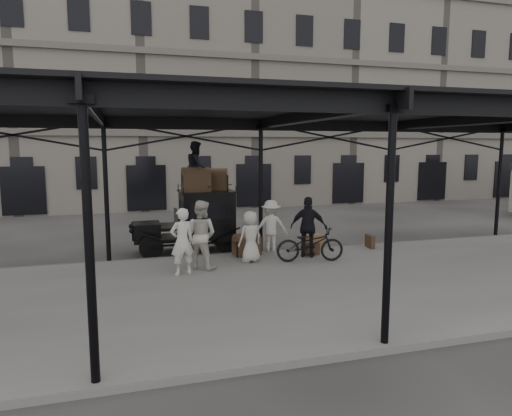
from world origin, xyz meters
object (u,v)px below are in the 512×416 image
(taxi, at_px, (198,218))
(bicycle, at_px, (310,244))
(porter_official, at_px, (308,227))
(steamer_trunk_roof_near, at_px, (196,181))
(steamer_trunk_platform, at_px, (247,246))
(porter_left, at_px, (182,241))

(taxi, height_order, bicycle, taxi)
(porter_official, xyz_separation_m, steamer_trunk_roof_near, (-3.29, 2.16, 1.39))
(steamer_trunk_roof_near, relative_size, steamer_trunk_platform, 1.12)
(porter_official, height_order, bicycle, porter_official)
(taxi, distance_m, porter_left, 3.49)
(porter_left, distance_m, porter_official, 4.29)
(porter_left, bearing_deg, porter_official, 177.98)
(taxi, relative_size, steamer_trunk_platform, 4.30)
(bicycle, height_order, steamer_trunk_platform, bicycle)
(porter_official, distance_m, steamer_trunk_platform, 2.13)
(porter_left, xyz_separation_m, bicycle, (4.01, 0.36, -0.39))
(steamer_trunk_roof_near, bearing_deg, steamer_trunk_platform, -45.38)
(taxi, bearing_deg, steamer_trunk_roof_near, -108.07)
(taxi, distance_m, steamer_trunk_roof_near, 1.35)
(steamer_trunk_roof_near, bearing_deg, porter_official, -35.11)
(taxi, relative_size, steamer_trunk_roof_near, 3.83)
(porter_official, bearing_deg, taxi, -7.65)
(taxi, relative_size, porter_left, 1.94)
(bicycle, relative_size, steamer_trunk_platform, 2.48)
(taxi, bearing_deg, porter_official, -36.83)
(taxi, bearing_deg, bicycle, -44.48)
(steamer_trunk_platform, bearing_deg, steamer_trunk_roof_near, 121.92)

